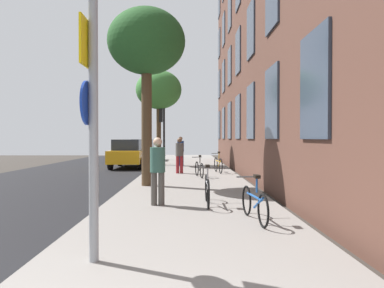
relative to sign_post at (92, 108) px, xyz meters
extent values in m
plane|color=#332D28|center=(-2.21, 11.73, -2.07)|extent=(41.80, 41.80, 0.00)
cube|color=black|center=(-4.31, 11.73, -2.07)|extent=(7.00, 38.00, 0.01)
cube|color=gray|center=(1.29, 11.73, -2.01)|extent=(4.20, 38.00, 0.12)
cube|color=#2D3847|center=(3.61, 2.30, 0.64)|extent=(0.06, 1.56, 2.07)
cube|color=#2D3847|center=(3.61, 5.87, 0.64)|extent=(0.06, 1.56, 2.07)
cube|color=#2D3847|center=(3.61, 9.44, 0.64)|extent=(0.06, 1.56, 2.07)
cube|color=#2D3847|center=(3.61, 13.01, 0.64)|extent=(0.06, 1.56, 2.07)
cube|color=#2D3847|center=(3.61, 16.58, 0.64)|extent=(0.06, 1.56, 2.07)
cube|color=#2D3847|center=(3.61, 20.16, 0.64)|extent=(0.06, 1.56, 2.07)
cube|color=#2D3847|center=(3.61, 23.73, 0.64)|extent=(0.06, 1.56, 2.07)
cube|color=#2D3847|center=(3.61, 9.44, 3.74)|extent=(0.06, 1.56, 2.07)
cube|color=#2D3847|center=(3.61, 13.01, 3.74)|extent=(0.06, 1.56, 2.07)
cube|color=#2D3847|center=(3.61, 16.58, 3.74)|extent=(0.06, 1.56, 2.07)
cube|color=#2D3847|center=(3.61, 20.16, 3.74)|extent=(0.06, 1.56, 2.07)
cube|color=#2D3847|center=(3.61, 23.73, 3.74)|extent=(0.06, 1.56, 2.07)
cube|color=#2D3847|center=(3.61, 16.58, 6.84)|extent=(0.06, 1.56, 2.07)
cube|color=#2D3847|center=(3.61, 20.16, 6.84)|extent=(0.06, 1.56, 2.07)
cube|color=#2D3847|center=(3.61, 23.73, 6.84)|extent=(0.06, 1.56, 2.07)
cube|color=#2D3847|center=(3.61, 23.73, 9.95)|extent=(0.06, 1.56, 2.07)
cylinder|color=gray|center=(0.02, 0.00, -0.19)|extent=(0.12, 0.12, 3.53)
cube|color=yellow|center=(-0.06, 0.00, 0.82)|extent=(0.03, 0.60, 0.60)
cylinder|color=#14339E|center=(-0.06, 0.00, 0.07)|extent=(0.03, 0.56, 0.56)
cylinder|color=black|center=(-0.18, 17.35, -0.26)|extent=(0.12, 0.12, 3.39)
cube|color=black|center=(-0.36, 17.35, 0.99)|extent=(0.20, 0.24, 0.80)
sphere|color=red|center=(-0.47, 17.35, 1.25)|extent=(0.16, 0.16, 0.16)
sphere|color=#523707|center=(-0.47, 17.35, 0.99)|extent=(0.16, 0.16, 0.16)
sphere|color=#083E11|center=(-0.47, 17.35, 0.73)|extent=(0.16, 0.16, 0.16)
cylinder|color=#4C3823|center=(-0.15, 7.67, 0.06)|extent=(0.34, 0.34, 4.02)
ellipsoid|color=#235123|center=(-0.15, 7.67, 2.84)|extent=(2.57, 2.57, 2.19)
cylinder|color=#4C3823|center=(-0.50, 17.40, -0.13)|extent=(0.27, 0.27, 3.65)
ellipsoid|color=#387533|center=(-0.50, 17.40, 2.51)|extent=(2.71, 2.71, 2.30)
torus|color=black|center=(2.42, 2.83, -1.65)|extent=(0.10, 0.61, 0.61)
torus|color=black|center=(2.54, 1.74, -1.65)|extent=(0.10, 0.61, 0.61)
cylinder|color=#194C99|center=(2.48, 2.29, -1.48)|extent=(0.14, 0.93, 0.04)
cylinder|color=#194C99|center=(2.51, 2.01, -1.56)|extent=(0.10, 0.56, 0.30)
cylinder|color=#194C99|center=(2.50, 2.12, -1.25)|extent=(0.04, 0.04, 0.28)
cube|color=black|center=(2.50, 2.12, -1.09)|extent=(0.10, 0.24, 0.06)
cylinder|color=#4C4C4C|center=(2.42, 2.83, -1.17)|extent=(0.42, 0.07, 0.03)
torus|color=black|center=(1.68, 4.56, -1.62)|extent=(0.05, 0.67, 0.67)
torus|color=black|center=(1.68, 3.50, -1.62)|extent=(0.05, 0.67, 0.67)
cylinder|color=#99999E|center=(1.68, 4.03, -1.43)|extent=(0.05, 0.90, 0.04)
cylinder|color=#99999E|center=(1.68, 3.77, -1.52)|extent=(0.05, 0.54, 0.29)
cylinder|color=#99999E|center=(1.68, 3.87, -1.18)|extent=(0.04, 0.04, 0.28)
cube|color=black|center=(1.68, 3.87, -1.02)|extent=(0.10, 0.24, 0.06)
cylinder|color=#4C4C4C|center=(1.68, 4.56, -1.10)|extent=(0.42, 0.03, 0.03)
torus|color=black|center=(1.60, 10.85, -1.65)|extent=(0.14, 0.60, 0.60)
torus|color=black|center=(1.77, 9.91, -1.65)|extent=(0.14, 0.60, 0.60)
cylinder|color=black|center=(1.69, 10.38, -1.48)|extent=(0.19, 0.81, 0.04)
cylinder|color=black|center=(1.73, 10.15, -1.56)|extent=(0.13, 0.49, 0.27)
cylinder|color=black|center=(1.71, 10.24, -1.25)|extent=(0.04, 0.04, 0.28)
cube|color=black|center=(1.71, 10.24, -1.09)|extent=(0.10, 0.24, 0.06)
cylinder|color=#4C4C4C|center=(1.60, 10.85, -1.17)|extent=(0.42, 0.10, 0.03)
torus|color=black|center=(2.55, 12.86, -1.61)|extent=(0.12, 0.68, 0.68)
torus|color=black|center=(2.69, 11.80, -1.61)|extent=(0.12, 0.68, 0.68)
cylinder|color=#C68C19|center=(2.62, 12.33, -1.42)|extent=(0.16, 0.91, 0.04)
cylinder|color=#C68C19|center=(2.65, 12.06, -1.51)|extent=(0.11, 0.55, 0.29)
cylinder|color=#C68C19|center=(2.64, 12.17, -1.17)|extent=(0.04, 0.04, 0.28)
cube|color=black|center=(2.64, 12.17, -1.01)|extent=(0.10, 0.24, 0.06)
cylinder|color=#4C4C4C|center=(2.55, 12.86, -1.09)|extent=(0.42, 0.08, 0.03)
cylinder|color=#4C4742|center=(0.43, 4.00, -1.56)|extent=(0.15, 0.15, 0.78)
cylinder|color=#4C4742|center=(0.60, 4.00, -1.56)|extent=(0.15, 0.15, 0.78)
cylinder|color=#33594C|center=(0.51, 4.00, -0.88)|extent=(0.47, 0.47, 0.58)
sphere|color=tan|center=(0.51, 4.00, -0.46)|extent=(0.21, 0.21, 0.21)
cylinder|color=maroon|center=(0.76, 11.98, -1.56)|extent=(0.15, 0.15, 0.78)
cylinder|color=maroon|center=(0.94, 11.98, -1.56)|extent=(0.15, 0.15, 0.78)
cylinder|color=#4C4742|center=(0.85, 11.98, -0.88)|extent=(0.36, 0.36, 0.58)
sphere|color=brown|center=(0.85, 11.98, -0.46)|extent=(0.21, 0.21, 0.21)
cylinder|color=navy|center=(0.72, 16.44, -1.54)|extent=(0.15, 0.15, 0.82)
cylinder|color=navy|center=(0.91, 16.44, -1.54)|extent=(0.15, 0.15, 0.82)
cylinder|color=navy|center=(0.81, 16.44, -0.83)|extent=(0.52, 0.52, 0.61)
sphere|color=#936B4C|center=(0.81, 16.44, -0.39)|extent=(0.22, 0.22, 0.22)
cube|color=orange|center=(-2.14, 16.71, -1.39)|extent=(1.82, 4.48, 0.70)
cube|color=#1E232D|center=(-2.14, 16.49, -0.74)|extent=(1.51, 2.51, 0.60)
cylinder|color=black|center=(-2.94, 18.14, -1.74)|extent=(0.22, 0.64, 0.64)
cylinder|color=black|center=(-1.34, 18.14, -1.74)|extent=(0.22, 0.64, 0.64)
cylinder|color=black|center=(-2.94, 15.29, -1.74)|extent=(0.22, 0.64, 0.64)
cylinder|color=black|center=(-1.34, 15.29, -1.74)|extent=(0.22, 0.64, 0.64)
cube|color=#19662D|center=(-2.03, 22.50, -1.39)|extent=(1.89, 4.43, 0.70)
cube|color=#1E232D|center=(-2.03, 22.28, -0.74)|extent=(1.54, 2.50, 0.60)
cylinder|color=black|center=(-2.82, 23.90, -1.74)|extent=(0.22, 0.64, 0.64)
cylinder|color=black|center=(-1.23, 23.90, -1.74)|extent=(0.22, 0.64, 0.64)
cylinder|color=black|center=(-2.82, 21.10, -1.74)|extent=(0.22, 0.64, 0.64)
cylinder|color=black|center=(-1.23, 21.10, -1.74)|extent=(0.22, 0.64, 0.64)
camera|label=1|loc=(1.22, -4.74, -0.38)|focal=34.89mm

